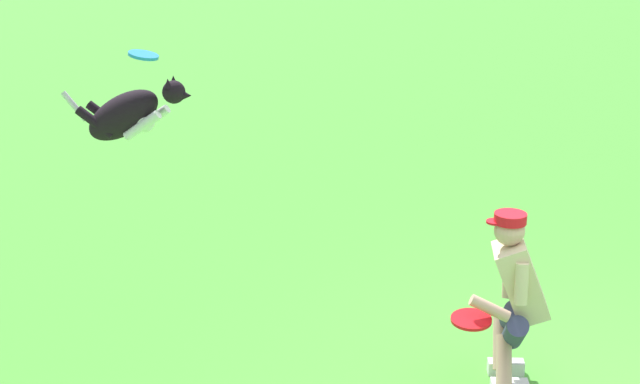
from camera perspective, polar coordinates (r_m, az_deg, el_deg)
The scene contains 4 objects.
person at distance 6.52m, azimuth 11.99°, elevation -6.26°, with size 0.59×0.65×1.29m.
dog at distance 6.96m, azimuth -11.81°, elevation 4.76°, with size 1.03×0.41×0.59m.
frisbee_flying at distance 6.81m, azimuth -10.93°, elevation 8.36°, with size 0.22×0.22×0.02m, color #2798DB.
frisbee_held at distance 6.32m, azimuth 9.39°, elevation -7.83°, with size 0.28×0.28×0.02m, color red.
Camera 1 is at (1.67, 5.28, 3.42)m, focal length 51.44 mm.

